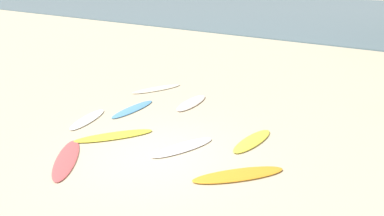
{
  "coord_description": "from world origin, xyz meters",
  "views": [
    {
      "loc": [
        6.06,
        -7.04,
        4.91
      ],
      "look_at": [
        -0.78,
        2.96,
        0.3
      ],
      "focal_mm": 34.82,
      "sensor_mm": 36.0,
      "label": 1
    }
  ],
  "objects_px": {
    "surfboard_2": "(183,147)",
    "surfboard_4": "(88,119)",
    "surfboard_8": "(114,136)",
    "surfboard_7": "(239,175)",
    "surfboard_0": "(252,141)",
    "surfboard_5": "(157,89)",
    "surfboard_3": "(191,103)",
    "surfboard_6": "(133,109)",
    "surfboard_1": "(66,159)"
  },
  "relations": [
    {
      "from": "surfboard_1",
      "to": "surfboard_2",
      "type": "bearing_deg",
      "value": -174.11
    },
    {
      "from": "surfboard_3",
      "to": "surfboard_1",
      "type": "bearing_deg",
      "value": 80.76
    },
    {
      "from": "surfboard_1",
      "to": "surfboard_8",
      "type": "bearing_deg",
      "value": -130.81
    },
    {
      "from": "surfboard_1",
      "to": "surfboard_2",
      "type": "distance_m",
      "value": 3.22
    },
    {
      "from": "surfboard_4",
      "to": "surfboard_6",
      "type": "bearing_deg",
      "value": 52.99
    },
    {
      "from": "surfboard_3",
      "to": "surfboard_6",
      "type": "distance_m",
      "value": 2.24
    },
    {
      "from": "surfboard_7",
      "to": "surfboard_6",
      "type": "bearing_deg",
      "value": 21.02
    },
    {
      "from": "surfboard_6",
      "to": "surfboard_1",
      "type": "bearing_deg",
      "value": -75.53
    },
    {
      "from": "surfboard_5",
      "to": "surfboard_6",
      "type": "distance_m",
      "value": 2.51
    },
    {
      "from": "surfboard_2",
      "to": "surfboard_7",
      "type": "distance_m",
      "value": 2.09
    },
    {
      "from": "surfboard_4",
      "to": "surfboard_8",
      "type": "bearing_deg",
      "value": -31.09
    },
    {
      "from": "surfboard_5",
      "to": "surfboard_7",
      "type": "height_order",
      "value": "surfboard_7"
    },
    {
      "from": "surfboard_2",
      "to": "surfboard_8",
      "type": "xyz_separation_m",
      "value": [
        -2.21,
        -0.57,
        0.0
      ]
    },
    {
      "from": "surfboard_2",
      "to": "surfboard_8",
      "type": "height_order",
      "value": "surfboard_8"
    },
    {
      "from": "surfboard_8",
      "to": "surfboard_3",
      "type": "bearing_deg",
      "value": 121.28
    },
    {
      "from": "surfboard_5",
      "to": "surfboard_4",
      "type": "bearing_deg",
      "value": 116.21
    },
    {
      "from": "surfboard_6",
      "to": "surfboard_8",
      "type": "bearing_deg",
      "value": -63.32
    },
    {
      "from": "surfboard_2",
      "to": "surfboard_6",
      "type": "distance_m",
      "value": 3.64
    },
    {
      "from": "surfboard_0",
      "to": "surfboard_4",
      "type": "bearing_deg",
      "value": -159.57
    },
    {
      "from": "surfboard_8",
      "to": "surfboard_1",
      "type": "bearing_deg",
      "value": -54.03
    },
    {
      "from": "surfboard_0",
      "to": "surfboard_2",
      "type": "bearing_deg",
      "value": -130.6
    },
    {
      "from": "surfboard_3",
      "to": "surfboard_6",
      "type": "bearing_deg",
      "value": 44.69
    },
    {
      "from": "surfboard_1",
      "to": "surfboard_4",
      "type": "relative_size",
      "value": 1.21
    },
    {
      "from": "surfboard_6",
      "to": "surfboard_8",
      "type": "height_order",
      "value": "surfboard_8"
    },
    {
      "from": "surfboard_3",
      "to": "surfboard_4",
      "type": "xyz_separation_m",
      "value": [
        -2.01,
        -3.34,
        -0.01
      ]
    },
    {
      "from": "surfboard_3",
      "to": "surfboard_8",
      "type": "xyz_separation_m",
      "value": [
        -0.29,
        -3.79,
        -0.0
      ]
    },
    {
      "from": "surfboard_0",
      "to": "surfboard_2",
      "type": "relative_size",
      "value": 0.96
    },
    {
      "from": "surfboard_1",
      "to": "surfboard_3",
      "type": "height_order",
      "value": "surfboard_3"
    },
    {
      "from": "surfboard_1",
      "to": "surfboard_2",
      "type": "relative_size",
      "value": 1.13
    },
    {
      "from": "surfboard_3",
      "to": "surfboard_6",
      "type": "height_order",
      "value": "surfboard_3"
    },
    {
      "from": "surfboard_5",
      "to": "surfboard_1",
      "type": "bearing_deg",
      "value": 130.46
    },
    {
      "from": "surfboard_3",
      "to": "surfboard_5",
      "type": "distance_m",
      "value": 2.32
    },
    {
      "from": "surfboard_1",
      "to": "surfboard_7",
      "type": "bearing_deg",
      "value": 163.15
    },
    {
      "from": "surfboard_2",
      "to": "surfboard_5",
      "type": "xyz_separation_m",
      "value": [
        -4.15,
        3.85,
        -0.0
      ]
    },
    {
      "from": "surfboard_5",
      "to": "surfboard_7",
      "type": "xyz_separation_m",
      "value": [
        6.19,
        -4.3,
        0.01
      ]
    },
    {
      "from": "surfboard_5",
      "to": "surfboard_6",
      "type": "height_order",
      "value": "surfboard_6"
    },
    {
      "from": "surfboard_5",
      "to": "surfboard_8",
      "type": "relative_size",
      "value": 0.95
    },
    {
      "from": "surfboard_2",
      "to": "surfboard_4",
      "type": "height_order",
      "value": "same"
    },
    {
      "from": "surfboard_3",
      "to": "surfboard_8",
      "type": "bearing_deg",
      "value": 79.26
    },
    {
      "from": "surfboard_8",
      "to": "surfboard_4",
      "type": "bearing_deg",
      "value": -159.07
    },
    {
      "from": "surfboard_1",
      "to": "surfboard_5",
      "type": "relative_size",
      "value": 1.03
    },
    {
      "from": "surfboard_5",
      "to": "surfboard_8",
      "type": "bearing_deg",
      "value": 136.72
    },
    {
      "from": "surfboard_1",
      "to": "surfboard_5",
      "type": "height_order",
      "value": "same"
    },
    {
      "from": "surfboard_2",
      "to": "surfboard_3",
      "type": "xyz_separation_m",
      "value": [
        -1.91,
        3.22,
        0.01
      ]
    },
    {
      "from": "surfboard_0",
      "to": "surfboard_5",
      "type": "distance_m",
      "value": 6.09
    },
    {
      "from": "surfboard_8",
      "to": "surfboard_7",
      "type": "bearing_deg",
      "value": 37.34
    },
    {
      "from": "surfboard_4",
      "to": "surfboard_7",
      "type": "height_order",
      "value": "surfboard_7"
    },
    {
      "from": "surfboard_6",
      "to": "surfboard_7",
      "type": "bearing_deg",
      "value": -21.68
    },
    {
      "from": "surfboard_5",
      "to": "surfboard_8",
      "type": "distance_m",
      "value": 4.83
    },
    {
      "from": "surfboard_1",
      "to": "surfboard_8",
      "type": "relative_size",
      "value": 0.97
    }
  ]
}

